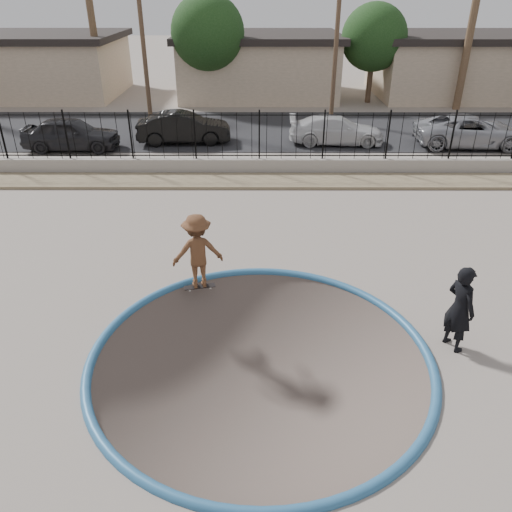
{
  "coord_description": "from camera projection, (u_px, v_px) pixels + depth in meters",
  "views": [
    {
      "loc": [
        -0.07,
        -8.92,
        6.66
      ],
      "look_at": [
        -0.1,
        2.0,
        0.71
      ],
      "focal_mm": 35.0,
      "sensor_mm": 36.0,
      "label": 1
    }
  ],
  "objects": [
    {
      "name": "car_c",
      "position": [
        336.0,
        130.0,
        23.36
      ],
      "size": [
        4.48,
        1.98,
        1.28
      ],
      "primitive_type": "imported",
      "rotation": [
        0.0,
        0.0,
        1.53
      ],
      "color": "silver",
      "rests_on": "street"
    },
    {
      "name": "house_east",
      "position": [
        468.0,
        64.0,
        33.3
      ],
      "size": [
        12.6,
        8.6,
        3.9
      ],
      "color": "tan",
      "rests_on": "ground"
    },
    {
      "name": "coping_ring",
      "position": [
        261.0,
        357.0,
        10.14
      ],
      "size": [
        7.04,
        7.04,
        0.2
      ],
      "primitive_type": "torus",
      "color": "#2B5F8C",
      "rests_on": "ground"
    },
    {
      "name": "utility_pole_left",
      "position": [
        142.0,
        28.0,
        25.46
      ],
      "size": [
        1.7,
        0.24,
        9.0
      ],
      "color": "#473323",
      "rests_on": "ground"
    },
    {
      "name": "bowl_pit",
      "position": [
        261.0,
        357.0,
        10.14
      ],
      "size": [
        6.84,
        6.84,
        1.8
      ],
      "primitive_type": null,
      "color": "brown",
      "rests_on": "ground"
    },
    {
      "name": "videographer",
      "position": [
        460.0,
        308.0,
        10.0
      ],
      "size": [
        0.7,
        0.82,
        1.9
      ],
      "primitive_type": "imported",
      "rotation": [
        0.0,
        0.0,
        2.01
      ],
      "color": "black",
      "rests_on": "ground"
    },
    {
      "name": "house_west",
      "position": [
        35.0,
        64.0,
        33.38
      ],
      "size": [
        11.6,
        8.6,
        3.9
      ],
      "color": "tan",
      "rests_on": "ground"
    },
    {
      "name": "car_a",
      "position": [
        71.0,
        134.0,
        22.44
      ],
      "size": [
        4.25,
        1.72,
        1.45
      ],
      "primitive_type": "imported",
      "rotation": [
        0.0,
        0.0,
        1.57
      ],
      "color": "#232326",
      "rests_on": "street"
    },
    {
      "name": "house_center",
      "position": [
        259.0,
        64.0,
        33.34
      ],
      "size": [
        10.6,
        8.6,
        3.9
      ],
      "color": "tan",
      "rests_on": "ground"
    },
    {
      "name": "street_tree_mid",
      "position": [
        374.0,
        37.0,
        30.23
      ],
      "size": [
        3.96,
        3.96,
        5.83
      ],
      "color": "#473323",
      "rests_on": "ground"
    },
    {
      "name": "utility_pole_mid",
      "position": [
        338.0,
        23.0,
        25.32
      ],
      "size": [
        1.7,
        0.24,
        9.5
      ],
      "color": "#473323",
      "rests_on": "ground"
    },
    {
      "name": "skateboard",
      "position": [
        200.0,
        287.0,
        12.4
      ],
      "size": [
        0.79,
        0.35,
        0.07
      ],
      "rotation": [
        0.0,
        0.0,
        0.21
      ],
      "color": "black",
      "rests_on": "ground"
    },
    {
      "name": "rock_strip",
      "position": [
        259.0,
        181.0,
        19.07
      ],
      "size": [
        42.0,
        1.6,
        0.11
      ],
      "primitive_type": "cube",
      "color": "#968362",
      "rests_on": "ground"
    },
    {
      "name": "skater",
      "position": [
        198.0,
        255.0,
        11.97
      ],
      "size": [
        1.35,
        0.96,
        1.9
      ],
      "primitive_type": "imported",
      "rotation": [
        0.0,
        0.0,
        3.37
      ],
      "color": "brown",
      "rests_on": "ground"
    },
    {
      "name": "street_tree_left",
      "position": [
        208.0,
        33.0,
        29.21
      ],
      "size": [
        4.32,
        4.32,
        6.36
      ],
      "color": "#473323",
      "rests_on": "ground"
    },
    {
      "name": "retaining_wall",
      "position": [
        259.0,
        166.0,
        19.92
      ],
      "size": [
        42.0,
        0.45,
        0.6
      ],
      "primitive_type": "cube",
      "color": "gray",
      "rests_on": "ground"
    },
    {
      "name": "fence",
      "position": [
        259.0,
        136.0,
        19.34
      ],
      "size": [
        40.0,
        0.04,
        1.8
      ],
      "color": "black",
      "rests_on": "retaining_wall"
    },
    {
      "name": "street",
      "position": [
        259.0,
        130.0,
        25.94
      ],
      "size": [
        90.0,
        8.0,
        0.04
      ],
      "primitive_type": "cube",
      "color": "black",
      "rests_on": "ground"
    },
    {
      "name": "car_d",
      "position": [
        470.0,
        131.0,
        22.94
      ],
      "size": [
        5.12,
        2.53,
        1.4
      ],
      "primitive_type": "imported",
      "rotation": [
        0.0,
        0.0,
        1.53
      ],
      "color": "#9A9BA2",
      "rests_on": "street"
    },
    {
      "name": "ground",
      "position": [
        259.0,
        184.0,
        22.08
      ],
      "size": [
        120.0,
        120.0,
        2.2
      ],
      "primitive_type": "cube",
      "color": "gray",
      "rests_on": "ground"
    },
    {
      "name": "car_b",
      "position": [
        184.0,
        128.0,
        23.43
      ],
      "size": [
        4.43,
        1.83,
        1.43
      ],
      "primitive_type": "imported",
      "rotation": [
        0.0,
        0.0,
        1.65
      ],
      "color": "black",
      "rests_on": "street"
    }
  ]
}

